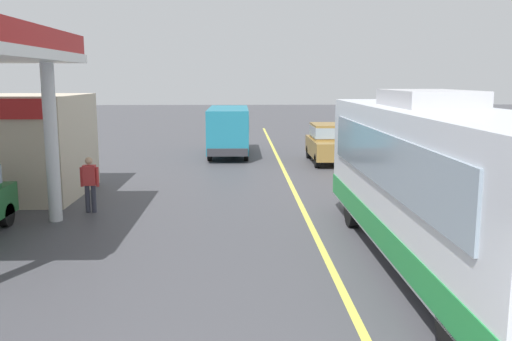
{
  "coord_description": "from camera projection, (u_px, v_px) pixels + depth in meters",
  "views": [
    {
      "loc": [
        -1.91,
        -3.89,
        3.93
      ],
      "look_at": [
        -1.5,
        10.0,
        1.6
      ],
      "focal_mm": 38.5,
      "sensor_mm": 36.0,
      "label": 1
    }
  ],
  "objects": [
    {
      "name": "ground",
      "position": [
        283.0,
        169.0,
        24.26
      ],
      "size": [
        120.0,
        120.0,
        0.0
      ],
      "primitive_type": "plane",
      "color": "#424247"
    },
    {
      "name": "car_trailing_behind_bus",
      "position": [
        328.0,
        141.0,
        25.91
      ],
      "size": [
        1.7,
        4.2,
        1.82
      ],
      "color": "olive",
      "rests_on": "ground"
    },
    {
      "name": "coach_bus_main",
      "position": [
        440.0,
        187.0,
        11.29
      ],
      "size": [
        2.6,
        11.04,
        3.69
      ],
      "color": "silver",
      "rests_on": "ground"
    },
    {
      "name": "lane_divider_stripe",
      "position": [
        294.0,
        191.0,
        19.33
      ],
      "size": [
        0.16,
        50.0,
        0.01
      ],
      "primitive_type": "cube",
      "color": "#D8CC4C",
      "rests_on": "ground"
    },
    {
      "name": "minibus_opposing_lane",
      "position": [
        229.0,
        127.0,
        28.34
      ],
      "size": [
        2.04,
        6.13,
        2.44
      ],
      "color": "teal",
      "rests_on": "ground"
    },
    {
      "name": "pedestrian_near_pump",
      "position": [
        90.0,
        181.0,
        16.2
      ],
      "size": [
        0.55,
        0.22,
        1.66
      ],
      "color": "#33333F",
      "rests_on": "ground"
    }
  ]
}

